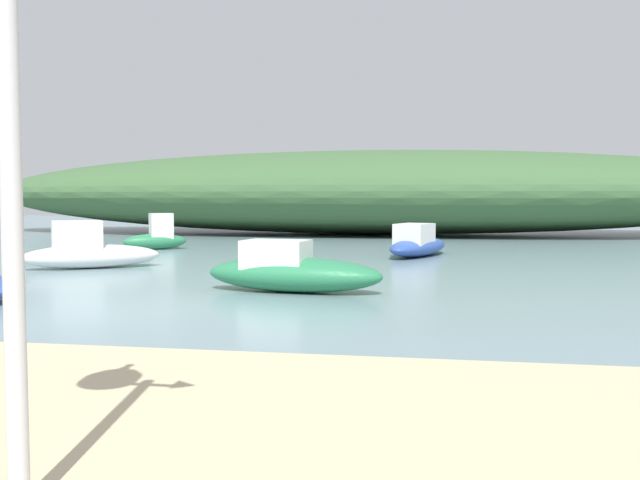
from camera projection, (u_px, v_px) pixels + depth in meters
name	position (u px, v px, depth m)	size (l,w,h in m)	color
ground_plane	(120.00, 312.00, 12.12)	(120.00, 120.00, 0.00)	gray
distant_hill	(373.00, 192.00, 38.34)	(44.83, 12.73, 4.58)	#3D6038
motorboat_inner_mooring	(417.00, 244.00, 23.55)	(2.50, 4.29, 1.12)	#2D4C9E
motorboat_by_sandbar	(290.00, 271.00, 14.67)	(3.97, 1.65, 1.09)	#287A4C
motorboat_near_shore	(157.00, 237.00, 26.71)	(2.42, 1.99, 1.39)	#287A4C
motorboat_mid_channel	(88.00, 251.00, 19.55)	(3.74, 2.97, 1.35)	white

